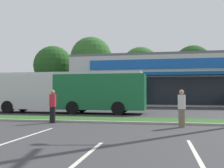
{
  "coord_description": "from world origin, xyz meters",
  "views": [
    {
      "loc": [
        2.27,
        -0.97,
        1.64
      ],
      "look_at": [
        -1.39,
        18.1,
        2.29
      ],
      "focal_mm": 41.94,
      "sensor_mm": 36.0,
      "label": 1
    }
  ],
  "objects": [
    {
      "name": "car_2",
      "position": [
        -13.67,
        24.56,
        0.78
      ],
      "size": [
        4.5,
        1.87,
        1.53
      ],
      "rotation": [
        0.0,
        0.0,
        3.14
      ],
      "color": "silver",
      "rests_on": "ground_plane"
    },
    {
      "name": "storefront_building",
      "position": [
        4.57,
        36.79,
        3.22
      ],
      "size": [
        27.51,
        14.91,
        6.43
      ],
      "color": "beige",
      "rests_on": "ground_plane"
    },
    {
      "name": "curb_lip",
      "position": [
        0.0,
        12.78,
        0.06
      ],
      "size": [
        56.0,
        0.24,
        0.12
      ],
      "primitive_type": "cube",
      "color": "#99968C",
      "rests_on": "ground_plane"
    },
    {
      "name": "tree_far_left",
      "position": [
        -18.44,
        46.51,
        6.92
      ],
      "size": [
        7.53,
        7.53,
        10.69
      ],
      "color": "#473323",
      "rests_on": "ground_plane"
    },
    {
      "name": "pedestrian_near_bench",
      "position": [
        3.17,
        11.86,
        0.9
      ],
      "size": [
        0.36,
        0.36,
        1.78
      ],
      "rotation": [
        0.0,
        0.0,
        0.82
      ],
      "color": "#726651",
      "rests_on": "ground_plane"
    },
    {
      "name": "city_bus",
      "position": [
        -5.36,
        19.11,
        1.77
      ],
      "size": [
        12.79,
        2.68,
        3.25
      ],
      "rotation": [
        0.0,
        0.0,
        3.14
      ],
      "color": "#196638",
      "rests_on": "ground_plane"
    },
    {
      "name": "tree_left",
      "position": [
        -9.84,
        42.87,
        7.73
      ],
      "size": [
        7.22,
        7.22,
        11.35
      ],
      "color": "#473323",
      "rests_on": "ground_plane"
    },
    {
      "name": "tree_mid",
      "position": [
        7.27,
        43.59,
        6.3
      ],
      "size": [
        6.22,
        6.22,
        9.42
      ],
      "color": "#473323",
      "rests_on": "ground_plane"
    },
    {
      "name": "tree_mid_left",
      "position": [
        -1.43,
        45.25,
        6.35
      ],
      "size": [
        6.75,
        6.75,
        9.73
      ],
      "color": "#473323",
      "rests_on": "ground_plane"
    },
    {
      "name": "parking_stripe_2",
      "position": [
        3.14,
        6.02,
        0.0
      ],
      "size": [
        0.12,
        4.8,
        0.01
      ],
      "primitive_type": "cube",
      "color": "silver",
      "rests_on": "ground_plane"
    },
    {
      "name": "parking_stripe_1",
      "position": [
        0.3,
        5.02,
        0.0
      ],
      "size": [
        0.12,
        4.8,
        0.01
      ],
      "primitive_type": "cube",
      "color": "silver",
      "rests_on": "ground_plane"
    },
    {
      "name": "grass_median",
      "position": [
        0.0,
        14.0,
        0.06
      ],
      "size": [
        56.0,
        2.2,
        0.12
      ],
      "primitive_type": "cube",
      "color": "#2D5B23",
      "rests_on": "ground_plane"
    },
    {
      "name": "pedestrian_mid",
      "position": [
        -3.58,
        12.38,
        0.9
      ],
      "size": [
        0.36,
        0.36,
        1.79
      ],
      "rotation": [
        0.0,
        0.0,
        6.22
      ],
      "color": "black",
      "rests_on": "ground_plane"
    },
    {
      "name": "parking_stripe_0",
      "position": [
        -2.72,
        7.97,
        0.0
      ],
      "size": [
        0.12,
        4.8,
        0.01
      ],
      "primitive_type": "cube",
      "color": "silver",
      "rests_on": "ground_plane"
    }
  ]
}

